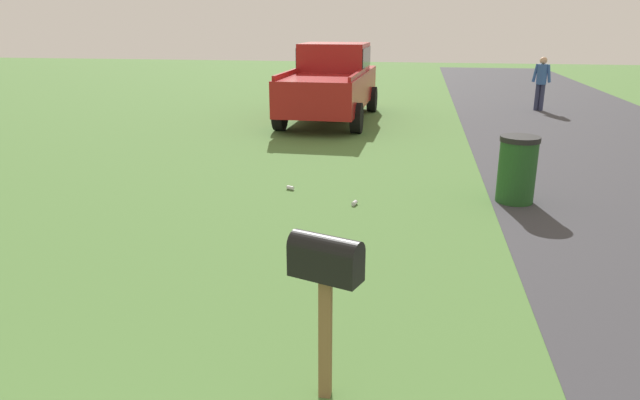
{
  "coord_description": "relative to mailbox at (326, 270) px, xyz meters",
  "views": [
    {
      "loc": [
        0.05,
        -0.99,
        2.7
      ],
      "look_at": [
        5.9,
        0.01,
        0.82
      ],
      "focal_mm": 31.94,
      "sensor_mm": 36.0,
      "label": 1
    }
  ],
  "objects": [
    {
      "name": "trash_bin",
      "position": [
        5.23,
        -2.13,
        -0.51
      ],
      "size": [
        0.6,
        0.6,
        1.03
      ],
      "color": "#1E4C1E",
      "rests_on": "ground"
    },
    {
      "name": "mailbox",
      "position": [
        0.0,
        0.0,
        0.0
      ],
      "size": [
        0.36,
        0.56,
        1.29
      ],
      "rotation": [
        0.0,
        0.0,
        -0.34
      ],
      "color": "brown",
      "rests_on": "ground"
    },
    {
      "name": "pickup_truck",
      "position": [
        12.49,
        1.84,
        0.08
      ],
      "size": [
        5.52,
        2.34,
        2.09
      ],
      "rotation": [
        0.0,
        0.0,
        -0.02
      ],
      "color": "maroon",
      "rests_on": "ground"
    },
    {
      "name": "pedestrian",
      "position": [
        15.21,
        -4.32,
        -0.08
      ],
      "size": [
        0.3,
        0.54,
        1.64
      ],
      "rotation": [
        0.0,
        0.0,
        5.92
      ],
      "color": "#2D3351",
      "rests_on": "ground"
    },
    {
      "name": "litter_can_near_hydrant",
      "position": [
        5.29,
        1.45,
        -1.0
      ],
      "size": [
        0.11,
        0.14,
        0.07
      ],
      "primitive_type": "cylinder",
      "rotation": [
        0.0,
        1.57,
        4.31
      ],
      "color": "silver",
      "rests_on": "ground"
    },
    {
      "name": "litter_can_far_scatter",
      "position": [
        4.64,
        0.3,
        -1.0
      ],
      "size": [
        0.13,
        0.09,
        0.07
      ],
      "primitive_type": "cylinder",
      "rotation": [
        0.0,
        1.57,
        2.9
      ],
      "color": "silver",
      "rests_on": "ground"
    }
  ]
}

